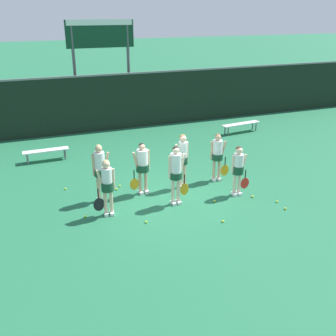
% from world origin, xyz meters
% --- Properties ---
extents(ground_plane, '(140.00, 140.00, 0.00)m').
position_xyz_m(ground_plane, '(0.00, 0.00, 0.00)').
color(ground_plane, '#216642').
extents(fence_windscreen, '(60.00, 0.08, 2.68)m').
position_xyz_m(fence_windscreen, '(0.00, 7.90, 1.35)').
color(fence_windscreen, black).
rests_on(fence_windscreen, ground_plane).
extents(scoreboard, '(3.18, 0.15, 5.02)m').
position_xyz_m(scoreboard, '(-0.07, 8.71, 3.87)').
color(scoreboard, '#515156').
rests_on(scoreboard, ground_plane).
extents(bench_courtside, '(1.72, 0.39, 0.43)m').
position_xyz_m(bench_courtside, '(-3.31, 4.64, 0.37)').
color(bench_courtside, silver).
rests_on(bench_courtside, ground_plane).
extents(bench_far, '(2.02, 0.59, 0.45)m').
position_xyz_m(bench_far, '(5.64, 5.18, 0.39)').
color(bench_far, silver).
rests_on(bench_far, ground_plane).
extents(player_0, '(0.64, 0.34, 1.66)m').
position_xyz_m(player_0, '(-2.07, -0.46, 0.98)').
color(player_0, beige).
rests_on(player_0, ground_plane).
extents(player_1, '(0.65, 0.38, 1.82)m').
position_xyz_m(player_1, '(-0.03, -0.53, 1.08)').
color(player_1, beige).
rests_on(player_1, ground_plane).
extents(player_2, '(0.65, 0.36, 1.60)m').
position_xyz_m(player_2, '(2.00, -0.64, 0.95)').
color(player_2, beige).
rests_on(player_2, ground_plane).
extents(player_3, '(0.64, 0.36, 1.80)m').
position_xyz_m(player_3, '(-2.04, 0.49, 1.06)').
color(player_3, tan).
rests_on(player_3, ground_plane).
extents(player_4, '(0.68, 0.41, 1.67)m').
position_xyz_m(player_4, '(-0.72, 0.53, 0.99)').
color(player_4, tan).
rests_on(player_4, ground_plane).
extents(player_5, '(0.61, 0.33, 1.80)m').
position_xyz_m(player_5, '(0.62, 0.50, 1.07)').
color(player_5, beige).
rests_on(player_5, ground_plane).
extents(player_6, '(0.67, 0.39, 1.65)m').
position_xyz_m(player_6, '(1.95, 0.62, 0.97)').
color(player_6, tan).
rests_on(player_6, ground_plane).
extents(tennis_ball_0, '(0.07, 0.07, 0.07)m').
position_xyz_m(tennis_ball_0, '(-1.45, 1.04, 0.03)').
color(tennis_ball_0, '#CCE033').
rests_on(tennis_ball_0, ground_plane).
extents(tennis_ball_1, '(0.07, 0.07, 0.07)m').
position_xyz_m(tennis_ball_1, '(-1.30, 1.26, 0.03)').
color(tennis_ball_1, '#CCE033').
rests_on(tennis_ball_1, ground_plane).
extents(tennis_ball_2, '(0.07, 0.07, 0.07)m').
position_xyz_m(tennis_ball_2, '(0.76, -2.05, 0.03)').
color(tennis_ball_2, '#CCE033').
rests_on(tennis_ball_2, ground_plane).
extents(tennis_ball_3, '(0.07, 0.07, 0.07)m').
position_xyz_m(tennis_ball_3, '(-2.73, -0.40, 0.03)').
color(tennis_ball_3, '#CCE033').
rests_on(tennis_ball_3, ground_plane).
extents(tennis_ball_4, '(0.07, 0.07, 0.07)m').
position_xyz_m(tennis_ball_4, '(-1.22, -1.32, 0.03)').
color(tennis_ball_4, '#CCE033').
rests_on(tennis_ball_4, ground_plane).
extents(tennis_ball_5, '(0.07, 0.07, 0.07)m').
position_xyz_m(tennis_ball_5, '(3.10, 1.28, 0.03)').
color(tennis_ball_5, '#CCE033').
rests_on(tennis_ball_5, ground_plane).
extents(tennis_ball_6, '(0.07, 0.07, 0.07)m').
position_xyz_m(tennis_ball_6, '(-3.00, 1.67, 0.03)').
color(tennis_ball_6, '#CCE033').
rests_on(tennis_ball_6, ground_plane).
extents(tennis_ball_7, '(0.07, 0.07, 0.07)m').
position_xyz_m(tennis_ball_7, '(2.36, -1.01, 0.04)').
color(tennis_ball_7, '#CCE033').
rests_on(tennis_ball_7, ground_plane).
extents(tennis_ball_8, '(0.07, 0.07, 0.07)m').
position_xyz_m(tennis_ball_8, '(1.12, -0.86, 0.03)').
color(tennis_ball_8, '#CCE033').
rests_on(tennis_ball_8, ground_plane).
extents(tennis_ball_9, '(0.07, 0.07, 0.07)m').
position_xyz_m(tennis_ball_9, '(2.86, -1.59, 0.03)').
color(tennis_ball_9, '#CCE033').
rests_on(tennis_ball_9, ground_plane).
extents(tennis_ball_10, '(0.07, 0.07, 0.07)m').
position_xyz_m(tennis_ball_10, '(2.82, -2.05, 0.03)').
color(tennis_ball_10, '#CCE033').
rests_on(tennis_ball_10, ground_plane).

